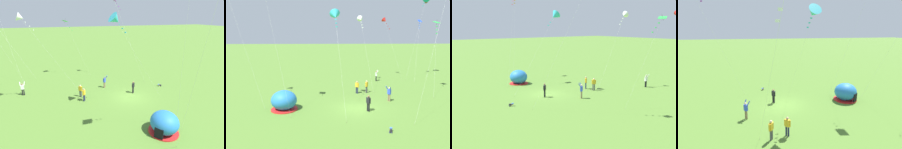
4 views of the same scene
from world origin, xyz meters
TOP-DOWN VIEW (x-y plane):
  - ground_plane at (0.00, 0.00)m, footprint 300.00×300.00m
  - popup_tent at (-7.86, 0.02)m, footprint 2.81×2.81m
  - toddler_crawling at (2.01, -5.84)m, footprint 0.36×0.55m
  - person_with_toddler at (5.02, 13.73)m, footprint 0.47×0.68m
  - person_near_tent at (1.03, -0.89)m, footprint 0.43×0.47m
  - person_center_field at (4.12, 2.41)m, footprint 0.68×0.72m
  - person_far_back at (2.09, 6.32)m, footprint 0.42×0.48m
  - person_strolling at (0.73, 6.07)m, footprint 0.48×0.42m
  - kite_green at (11.41, 6.80)m, footprint 1.94×4.14m
  - kite_white at (1.91, 12.15)m, footprint 1.67×6.63m
  - kite_cyan at (-2.30, 2.95)m, footprint 1.51×7.53m
  - kite_purple at (8.42, -0.91)m, footprint 4.54×4.20m

SIDE VIEW (x-z plane):
  - ground_plane at x=0.00m, z-range 0.00..0.00m
  - toddler_crawling at x=2.01m, z-range 0.02..0.34m
  - person_near_tent at x=1.03m, z-range 0.10..1.82m
  - person_far_back at x=2.09m, z-range 0.10..1.82m
  - person_strolling at x=0.73m, z-range 0.10..1.82m
  - popup_tent at x=-7.86m, z-range -0.05..2.05m
  - person_center_field at x=4.12m, z-range 0.05..1.94m
  - person_with_toddler at x=5.02m, z-range 0.05..1.94m
  - kite_green at x=11.41m, z-range 4.22..14.08m
  - kite_cyan at x=-2.30m, z-range 4.64..15.41m
  - kite_white at x=1.91m, z-range 4.82..15.59m
  - kite_purple at x=8.42m, z-range 5.55..18.47m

